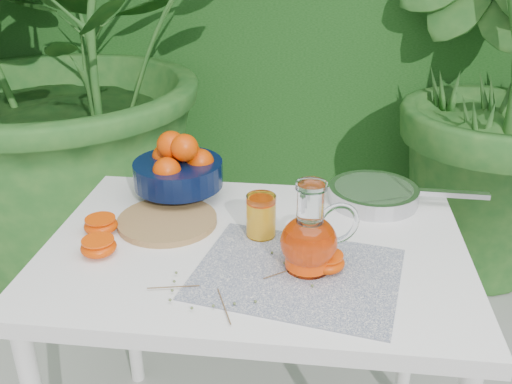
# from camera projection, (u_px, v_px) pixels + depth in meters

# --- Properties ---
(potted_plant_left) EXTENTS (2.86, 2.86, 2.03)m
(potted_plant_left) POSITION_uv_depth(u_px,v_px,m) (61.00, 38.00, 2.34)
(potted_plant_left) COLOR #1D541E
(potted_plant_left) RESTS_ON ground
(potted_plant_right) EXTENTS (2.40, 2.40, 1.75)m
(potted_plant_right) POSITION_uv_depth(u_px,v_px,m) (484.00, 75.00, 2.36)
(potted_plant_right) COLOR #1D541E
(potted_plant_right) RESTS_ON ground
(white_table) EXTENTS (1.00, 0.70, 0.75)m
(white_table) POSITION_uv_depth(u_px,v_px,m) (255.00, 273.00, 1.40)
(white_table) COLOR white
(white_table) RESTS_ON ground
(placemat) EXTENTS (0.49, 0.41, 0.00)m
(placemat) POSITION_uv_depth(u_px,v_px,m) (297.00, 273.00, 1.25)
(placemat) COLOR #0C1B45
(placemat) RESTS_ON white_table
(cutting_board) EXTENTS (0.32, 0.32, 0.02)m
(cutting_board) POSITION_uv_depth(u_px,v_px,m) (167.00, 221.00, 1.45)
(cutting_board) COLOR #9A7345
(cutting_board) RESTS_ON white_table
(fruit_bowl) EXTENTS (0.30, 0.30, 0.19)m
(fruit_bowl) POSITION_uv_depth(u_px,v_px,m) (179.00, 168.00, 1.56)
(fruit_bowl) COLOR black
(fruit_bowl) RESTS_ON white_table
(juice_pitcher) EXTENTS (0.19, 0.16, 0.21)m
(juice_pitcher) POSITION_uv_depth(u_px,v_px,m) (310.00, 240.00, 1.23)
(juice_pitcher) COLOR white
(juice_pitcher) RESTS_ON white_table
(juice_tumbler) EXTENTS (0.08, 0.08, 0.11)m
(juice_tumbler) POSITION_uv_depth(u_px,v_px,m) (261.00, 217.00, 1.37)
(juice_tumbler) COLOR white
(juice_tumbler) RESTS_ON white_table
(saute_pan) EXTENTS (0.43, 0.25, 0.05)m
(saute_pan) POSITION_uv_depth(u_px,v_px,m) (375.00, 194.00, 1.56)
(saute_pan) COLOR #B8B8BD
(saute_pan) RESTS_ON white_table
(orange_halves) EXTENTS (0.65, 0.19, 0.04)m
(orange_halves) POSITION_uv_depth(u_px,v_px,m) (171.00, 244.00, 1.33)
(orange_halves) COLOR #E25A02
(orange_halves) RESTS_ON white_table
(thyme_sprigs) EXTENTS (0.35, 0.27, 0.01)m
(thyme_sprigs) POSITION_uv_depth(u_px,v_px,m) (233.00, 286.00, 1.20)
(thyme_sprigs) COLOR brown
(thyme_sprigs) RESTS_ON white_table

